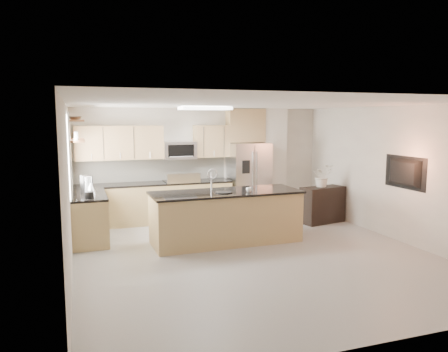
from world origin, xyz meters
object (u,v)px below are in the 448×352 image
object	(u,v)px
island	(226,217)
blender	(89,189)
microwave	(179,150)
platter	(224,192)
credenza	(322,205)
kettle	(91,188)
coffee_maker	(87,184)
television	(401,173)
flower_vase	(322,170)
refrigerator	(248,180)
bowl	(75,117)
cup	(249,190)
range	(181,200)

from	to	relation	value
island	blender	bearing A→B (deg)	168.50
microwave	platter	world-z (taller)	microwave
credenza	kettle	distance (m)	5.07
coffee_maker	television	xyz separation A→B (m)	(5.61, -2.21, 0.27)
television	flower_vase	bearing A→B (deg)	15.42
microwave	refrigerator	distance (m)	1.82
kettle	bowl	xyz separation A→B (m)	(-0.23, 0.20, 1.34)
platter	refrigerator	bearing A→B (deg)	57.38
cup	television	bearing A→B (deg)	-17.92
platter	coffee_maker	distance (m)	2.71
flower_vase	platter	bearing A→B (deg)	-160.60
blender	coffee_maker	world-z (taller)	blender
kettle	bowl	world-z (taller)	bowl
range	coffee_maker	world-z (taller)	coffee_maker
blender	coffee_maker	bearing A→B (deg)	91.76
microwave	coffee_maker	size ratio (longest dim) A/B	2.24
platter	bowl	bearing A→B (deg)	154.55
microwave	island	world-z (taller)	microwave
blender	flower_vase	xyz separation A→B (m)	(5.06, 0.35, 0.11)
blender	bowl	size ratio (longest dim) A/B	1.17
island	credenza	distance (m)	2.73
flower_vase	television	distance (m)	1.99
microwave	cup	size ratio (longest dim) A/B	6.92
kettle	television	bearing A→B (deg)	-19.86
credenza	coffee_maker	xyz separation A→B (m)	(-5.10, 0.32, 0.67)
platter	flower_vase	size ratio (longest dim) A/B	0.42
island	blender	world-z (taller)	island
island	bowl	world-z (taller)	bowl
platter	kettle	xyz separation A→B (m)	(-2.34, 1.02, 0.05)
coffee_maker	flower_vase	distance (m)	5.09
coffee_maker	television	world-z (taller)	television
credenza	flower_vase	size ratio (longest dim) A/B	1.34
credenza	television	bearing A→B (deg)	-87.02
television	island	bearing A→B (deg)	70.58
bowl	flower_vase	world-z (taller)	bowl
flower_vase	microwave	bearing A→B (deg)	155.95
range	coffee_maker	xyz separation A→B (m)	(-2.09, -0.91, 0.61)
cup	flower_vase	bearing A→B (deg)	25.10
range	cup	world-z (taller)	range
refrigerator	coffee_maker	xyz separation A→B (m)	(-3.75, -0.86, 0.19)
refrigerator	credenza	size ratio (longest dim) A/B	1.74
bowl	range	bearing A→B (deg)	22.32
cup	television	distance (m)	2.89
credenza	platter	size ratio (longest dim) A/B	3.22
blender	platter	bearing A→B (deg)	-13.82
refrigerator	coffee_maker	bearing A→B (deg)	-167.09
microwave	blender	size ratio (longest dim) A/B	1.91
television	platter	bearing A→B (deg)	73.01
cup	platter	xyz separation A→B (m)	(-0.46, 0.09, -0.03)
range	kettle	bearing A→B (deg)	-151.03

